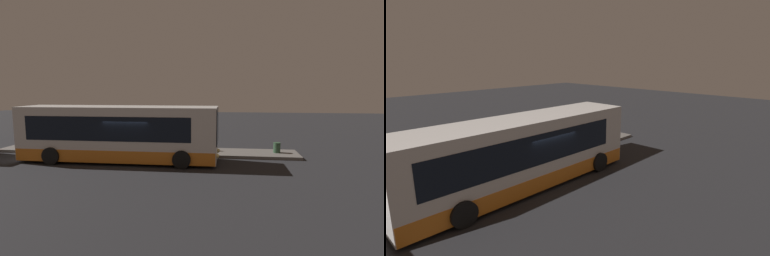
# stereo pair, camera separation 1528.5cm
# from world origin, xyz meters

# --- Properties ---
(ground) EXTENTS (80.00, 80.00, 0.00)m
(ground) POSITION_xyz_m (0.00, 0.00, 0.00)
(ground) COLOR #232326
(platform) EXTENTS (20.00, 2.40, 0.19)m
(platform) POSITION_xyz_m (0.00, 2.80, 0.10)
(platform) COLOR #605B56
(platform) RESTS_ON ground
(bus_lead) EXTENTS (11.63, 2.85, 3.24)m
(bus_lead) POSITION_xyz_m (-0.87, 0.25, 1.62)
(bus_lead) COLOR silver
(bus_lead) RESTS_ON ground
(passenger_boarding) EXTENTS (0.61, 0.49, 1.57)m
(passenger_boarding) POSITION_xyz_m (3.38, 3.24, 1.03)
(passenger_boarding) COLOR silver
(passenger_boarding) RESTS_ON platform
(passenger_waiting) EXTENTS (0.44, 0.60, 1.83)m
(passenger_waiting) POSITION_xyz_m (0.36, 2.44, 1.18)
(passenger_waiting) COLOR #4C476B
(passenger_waiting) RESTS_ON platform
(suitcase) EXTENTS (0.36, 0.20, 0.86)m
(suitcase) POSITION_xyz_m (0.62, 1.89, 0.51)
(suitcase) COLOR maroon
(suitcase) RESTS_ON platform
(sign_post) EXTENTS (0.10, 0.89, 2.70)m
(sign_post) POSITION_xyz_m (-2.63, 2.42, 1.92)
(sign_post) COLOR #4C4C51
(sign_post) RESTS_ON platform
(trash_bin) EXTENTS (0.44, 0.44, 0.65)m
(trash_bin) POSITION_xyz_m (8.65, 2.90, 0.52)
(trash_bin) COLOR #2D4C33
(trash_bin) RESTS_ON platform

